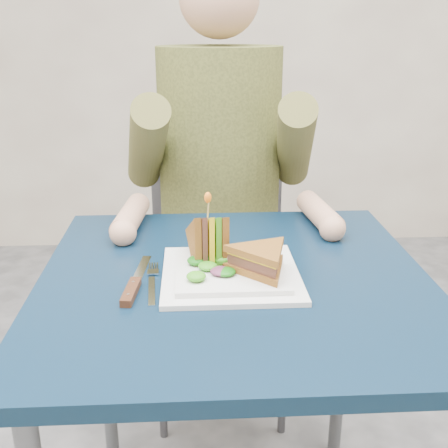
{
  "coord_description": "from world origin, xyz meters",
  "views": [
    {
      "loc": [
        -0.08,
        -0.98,
        1.19
      ],
      "look_at": [
        -0.02,
        0.05,
        0.82
      ],
      "focal_mm": 45.0,
      "sensor_mm": 36.0,
      "label": 1
    }
  ],
  "objects": [
    {
      "name": "plate",
      "position": [
        -0.01,
        -0.0,
        0.74
      ],
      "size": [
        0.26,
        0.26,
        0.02
      ],
      "color": "white",
      "rests_on": "table"
    },
    {
      "name": "fork",
      "position": [
        -0.16,
        -0.03,
        0.73
      ],
      "size": [
        0.02,
        0.18,
        0.01
      ],
      "color": "silver",
      "rests_on": "table"
    },
    {
      "name": "onion_ring",
      "position": [
        0.01,
        0.0,
        0.77
      ],
      "size": [
        0.04,
        0.04,
        0.02
      ],
      "primitive_type": "torus",
      "rotation": [
        0.44,
        0.0,
        0.0
      ],
      "color": "#9E4C7A",
      "rests_on": "plate"
    },
    {
      "name": "sandwich_flat",
      "position": [
        0.05,
        -0.03,
        0.78
      ],
      "size": [
        0.2,
        0.2,
        0.05
      ],
      "color": "brown",
      "rests_on": "plate"
    },
    {
      "name": "toothpick",
      "position": [
        -0.05,
        0.04,
        0.85
      ],
      "size": [
        0.01,
        0.01,
        0.06
      ],
      "primitive_type": "cylinder",
      "rotation": [
        0.14,
        0.07,
        0.0
      ],
      "color": "tan",
      "rests_on": "sandwich_upright"
    },
    {
      "name": "lettuce_spill",
      "position": [
        -0.0,
        0.01,
        0.76
      ],
      "size": [
        0.15,
        0.13,
        0.02
      ],
      "primitive_type": null,
      "color": "#337A14",
      "rests_on": "plate"
    },
    {
      "name": "toothpick_frill",
      "position": [
        -0.05,
        0.04,
        0.88
      ],
      "size": [
        0.01,
        0.01,
        0.02
      ],
      "primitive_type": "ellipsoid",
      "color": "orange",
      "rests_on": "sandwich_upright"
    },
    {
      "name": "chair",
      "position": [
        0.0,
        0.66,
        0.54
      ],
      "size": [
        0.42,
        0.4,
        0.93
      ],
      "color": "#47474C",
      "rests_on": "ground"
    },
    {
      "name": "table",
      "position": [
        0.0,
        0.0,
        0.65
      ],
      "size": [
        0.75,
        0.75,
        0.73
      ],
      "color": "black",
      "rests_on": "ground"
    },
    {
      "name": "sandwich_upright",
      "position": [
        -0.05,
        0.04,
        0.78
      ],
      "size": [
        0.09,
        0.15,
        0.15
      ],
      "color": "brown",
      "rests_on": "plate"
    },
    {
      "name": "diner",
      "position": [
        -0.0,
        0.55,
        0.91
      ],
      "size": [
        0.54,
        0.59,
        0.74
      ],
      "color": "#464A21",
      "rests_on": "chair"
    },
    {
      "name": "knife",
      "position": [
        -0.19,
        -0.05,
        0.74
      ],
      "size": [
        0.04,
        0.22,
        0.02
      ],
      "color": "silver",
      "rests_on": "table"
    }
  ]
}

